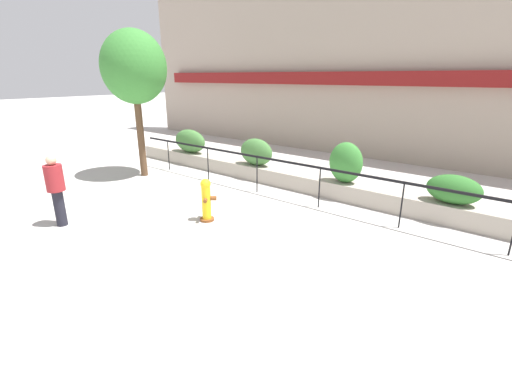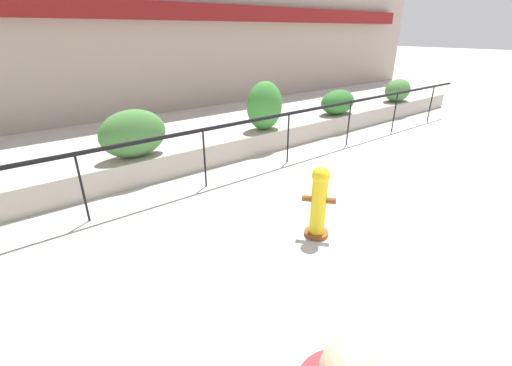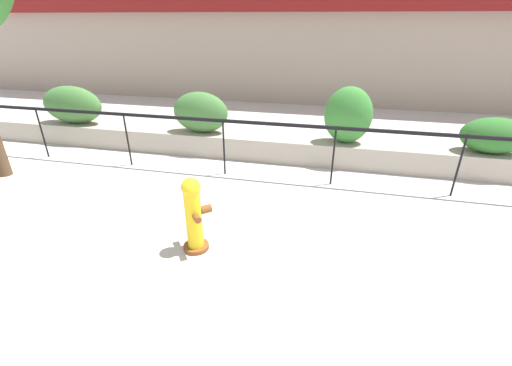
{
  "view_description": "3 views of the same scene",
  "coord_description": "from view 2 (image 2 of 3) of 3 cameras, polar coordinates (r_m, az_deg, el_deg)",
  "views": [
    {
      "loc": [
        4.08,
        -3.06,
        3.45
      ],
      "look_at": [
        -1.04,
        3.45,
        0.85
      ],
      "focal_mm": 24.0,
      "sensor_mm": 36.0,
      "label": 1
    },
    {
      "loc": [
        -5.12,
        -0.45,
        2.77
      ],
      "look_at": [
        -2.27,
        3.17,
        0.71
      ],
      "focal_mm": 24.0,
      "sensor_mm": 36.0,
      "label": 2
    },
    {
      "loc": [
        -0.07,
        -1.24,
        2.91
      ],
      "look_at": [
        -1.08,
        3.16,
        0.72
      ],
      "focal_mm": 24.0,
      "sensor_mm": 36.0,
      "label": 3
    }
  ],
  "objects": [
    {
      "name": "hedge_bush_1",
      "position": [
        7.01,
        -19.78,
        7.74
      ],
      "size": [
        1.29,
        0.62,
        0.92
      ],
      "primitive_type": "ellipsoid",
      "color": "#427538",
      "rests_on": "planter_wall_low"
    },
    {
      "name": "fire_hydrant",
      "position": [
        4.93,
        10.42,
        -3.08
      ],
      "size": [
        0.49,
        0.49,
        1.08
      ],
      "color": "brown",
      "rests_on": "ground"
    },
    {
      "name": "planter_wall_low",
      "position": [
        8.61,
        0.24,
        7.09
      ],
      "size": [
        18.0,
        0.7,
        0.5
      ],
      "primitive_type": "cube",
      "color": "#ADA393",
      "rests_on": "ground"
    },
    {
      "name": "hedge_bush_3",
      "position": [
        10.55,
        13.47,
        12.99
      ],
      "size": [
        1.23,
        0.7,
        0.7
      ],
      "primitive_type": "ellipsoid",
      "color": "#2D6B28",
      "rests_on": "planter_wall_low"
    },
    {
      "name": "fence_railing_segment",
      "position": [
        7.61,
        5.49,
        10.68
      ],
      "size": [
        15.0,
        0.05,
        1.15
      ],
      "color": "black",
      "rests_on": "ground"
    },
    {
      "name": "hedge_bush_2",
      "position": [
        8.55,
        1.46,
        12.73
      ],
      "size": [
        0.98,
        0.64,
        1.17
      ],
      "primitive_type": "ellipsoid",
      "color": "#387F33",
      "rests_on": "planter_wall_low"
    },
    {
      "name": "hedge_bush_4",
      "position": [
        13.15,
        22.55,
        14.08
      ],
      "size": [
        1.14,
        0.7,
        0.76
      ],
      "primitive_type": "ellipsoid",
      "color": "#427538",
      "rests_on": "planter_wall_low"
    }
  ]
}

